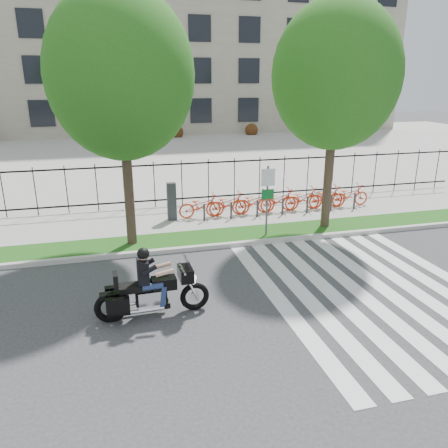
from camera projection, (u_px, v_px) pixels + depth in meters
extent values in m
plane|color=#323134|center=(197.00, 313.00, 10.75)|extent=(120.00, 120.00, 0.00)
cube|color=#B4B3AA|center=(173.00, 250.00, 14.49)|extent=(60.00, 0.20, 0.15)
cube|color=#1A4E13|center=(169.00, 242.00, 15.27)|extent=(60.00, 1.50, 0.15)
cube|color=#AFACA4|center=(160.00, 220.00, 17.56)|extent=(60.00, 3.50, 0.15)
cube|color=#AFACA4|center=(133.00, 153.00, 33.68)|extent=(80.00, 34.00, 0.10)
cube|color=gray|center=(116.00, 37.00, 48.91)|extent=(60.00, 20.00, 20.00)
cylinder|color=black|center=(334.00, 147.00, 23.55)|extent=(0.14, 0.14, 4.00)
cylinder|color=black|center=(337.00, 111.00, 22.95)|extent=(0.06, 0.70, 0.70)
sphere|color=white|center=(331.00, 109.00, 22.84)|extent=(0.36, 0.36, 0.36)
sphere|color=white|center=(343.00, 109.00, 23.01)|extent=(0.36, 0.36, 0.36)
cylinder|color=#36251D|center=(128.00, 184.00, 14.30)|extent=(0.32, 0.32, 4.10)
ellipsoid|color=#1A5012|center=(121.00, 75.00, 13.22)|extent=(4.53, 4.53, 5.21)
cylinder|color=#36251D|center=(329.00, 173.00, 16.04)|extent=(0.32, 0.32, 4.13)
ellipsoid|color=#1A5012|center=(336.00, 75.00, 14.97)|extent=(4.44, 4.44, 5.11)
cube|color=#2D2D33|center=(172.00, 201.00, 17.18)|extent=(0.35, 0.25, 1.50)
imported|color=red|center=(202.00, 206.00, 17.56)|extent=(1.86, 0.65, 0.98)
cylinder|color=#2D2D33|center=(204.00, 212.00, 17.14)|extent=(0.08, 0.08, 0.70)
imported|color=red|center=(228.00, 204.00, 17.82)|extent=(1.86, 0.65, 0.98)
cylinder|color=#2D2D33|center=(231.00, 210.00, 17.41)|extent=(0.08, 0.08, 0.70)
imported|color=red|center=(253.00, 202.00, 18.09)|extent=(1.86, 0.65, 0.98)
cylinder|color=#2D2D33|center=(257.00, 208.00, 17.67)|extent=(0.08, 0.08, 0.70)
imported|color=red|center=(278.00, 200.00, 18.35)|extent=(1.86, 0.65, 0.98)
cylinder|color=#2D2D33|center=(283.00, 207.00, 17.94)|extent=(0.08, 0.08, 0.70)
imported|color=red|center=(302.00, 199.00, 18.62)|extent=(1.86, 0.65, 0.98)
cylinder|color=#2D2D33|center=(307.00, 205.00, 18.20)|extent=(0.08, 0.08, 0.70)
imported|color=red|center=(326.00, 197.00, 18.89)|extent=(1.86, 0.65, 0.98)
cylinder|color=#2D2D33|center=(331.00, 203.00, 18.47)|extent=(0.08, 0.08, 0.70)
imported|color=red|center=(349.00, 195.00, 19.15)|extent=(1.86, 0.65, 0.98)
cylinder|color=#2D2D33|center=(354.00, 201.00, 18.74)|extent=(0.08, 0.08, 0.70)
cylinder|color=#59595B|center=(267.00, 201.00, 15.37)|extent=(0.07, 0.07, 2.50)
cube|color=white|center=(268.00, 177.00, 15.07)|extent=(0.50, 0.03, 0.60)
cube|color=#0C6626|center=(268.00, 194.00, 15.25)|extent=(0.45, 0.03, 0.35)
torus|color=black|center=(195.00, 296.00, 10.80)|extent=(0.74, 0.16, 0.73)
torus|color=black|center=(111.00, 308.00, 10.27)|extent=(0.78, 0.18, 0.78)
cube|color=black|center=(185.00, 273.00, 10.54)|extent=(0.33, 0.59, 0.32)
cube|color=#26262B|center=(188.00, 264.00, 10.48)|extent=(0.17, 0.53, 0.32)
cube|color=silver|center=(151.00, 298.00, 10.48)|extent=(0.65, 0.38, 0.42)
cube|color=black|center=(164.00, 283.00, 10.46)|extent=(0.59, 0.38, 0.28)
cube|color=black|center=(135.00, 287.00, 10.28)|extent=(0.75, 0.40, 0.15)
cube|color=black|center=(116.00, 281.00, 10.10)|extent=(0.11, 0.36, 0.36)
cube|color=black|center=(118.00, 307.00, 9.97)|extent=(0.54, 0.18, 0.42)
cube|color=black|center=(117.00, 294.00, 10.55)|extent=(0.54, 0.18, 0.42)
cube|color=black|center=(143.00, 271.00, 10.22)|extent=(0.27, 0.43, 0.55)
sphere|color=tan|center=(143.00, 255.00, 10.10)|extent=(0.24, 0.24, 0.24)
sphere|color=black|center=(143.00, 254.00, 10.09)|extent=(0.29, 0.29, 0.29)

